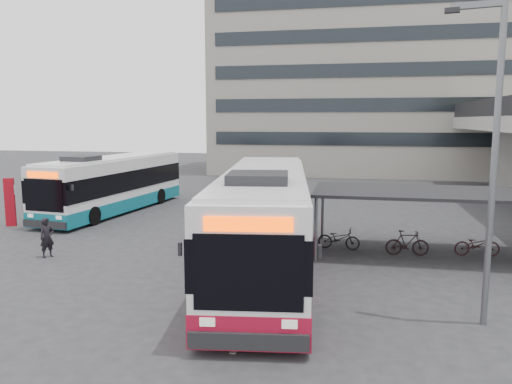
% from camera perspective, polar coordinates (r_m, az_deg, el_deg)
% --- Properties ---
extents(ground, '(120.00, 120.00, 0.00)m').
position_cam_1_polar(ground, '(18.68, -5.04, -8.20)').
color(ground, '#28282B').
rests_on(ground, ground).
extents(bike_shelter, '(10.00, 4.00, 2.54)m').
position_cam_1_polar(bike_shelter, '(20.75, 20.50, -2.39)').
color(bike_shelter, '#595B60').
rests_on(bike_shelter, ground).
extents(office_block, '(30.00, 15.00, 25.00)m').
position_cam_1_polar(office_block, '(53.66, 12.83, 15.77)').
color(office_block, gray).
rests_on(office_block, ground).
extents(road_markings, '(0.15, 7.60, 0.01)m').
position_cam_1_polar(road_markings, '(15.34, 0.85, -11.85)').
color(road_markings, beige).
rests_on(road_markings, ground).
extents(bus_main, '(4.49, 13.21, 3.83)m').
position_cam_1_polar(bus_main, '(17.22, 0.92, -3.48)').
color(bus_main, white).
rests_on(bus_main, ground).
extents(bus_teal, '(3.74, 11.78, 3.42)m').
position_cam_1_polar(bus_teal, '(29.95, -15.90, 0.85)').
color(bus_teal, white).
rests_on(bus_teal, ground).
extents(pedestrian, '(0.60, 0.68, 1.55)m').
position_cam_1_polar(pedestrian, '(20.93, -22.78, -4.83)').
color(pedestrian, black).
rests_on(pedestrian, ground).
extents(lamp_post, '(1.42, 0.46, 8.14)m').
position_cam_1_polar(lamp_post, '(13.74, 25.24, 4.82)').
color(lamp_post, '#595B60').
rests_on(lamp_post, ground).
extents(sign_totem_mid, '(0.52, 0.28, 2.42)m').
position_cam_1_polar(sign_totem_mid, '(27.73, -26.31, -0.97)').
color(sign_totem_mid, maroon).
rests_on(sign_totem_mid, ground).
extents(sign_totem_north, '(0.53, 0.22, 2.46)m').
position_cam_1_polar(sign_totem_north, '(32.82, -24.05, 0.50)').
color(sign_totem_north, maroon).
rests_on(sign_totem_north, ground).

